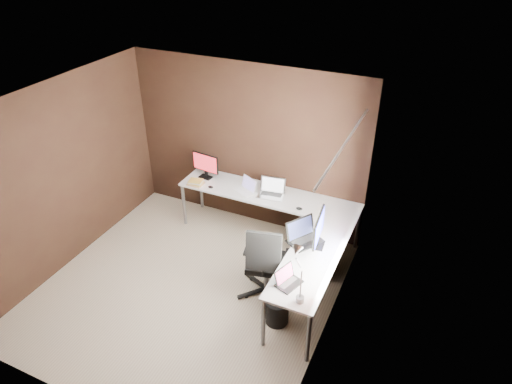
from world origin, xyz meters
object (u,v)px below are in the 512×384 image
monitor_right (319,229)px  laptop_white (247,188)px  drawer_pedestal (322,249)px  monitor_left (205,164)px  wastebasket (277,311)px  book_stack (196,182)px  laptop_silver (272,191)px  office_chair (266,274)px  desk_lamp (298,266)px  laptop_black_small (287,280)px  laptop_black_big (303,236)px

monitor_right → laptop_white: (-1.32, 0.78, -0.20)m
drawer_pedestal → monitor_left: monitor_left is taller
monitor_left → wastebasket: bearing=-34.2°
drawer_pedestal → wastebasket: 1.20m
monitor_left → book_stack: size_ratio=1.93×
wastebasket → monitor_left: bearing=139.0°
drawer_pedestal → monitor_right: 0.84m
drawer_pedestal → monitor_left: bearing=168.5°
laptop_silver → drawer_pedestal: bearing=-29.5°
drawer_pedestal → wastebasket: drawer_pedestal is taller
laptop_white → office_chair: bearing=-28.3°
laptop_silver → desk_lamp: size_ratio=0.62×
monitor_left → office_chair: (1.51, -1.20, -0.64)m
laptop_black_small → monitor_left: bearing=69.0°
laptop_white → laptop_black_big: (1.13, -0.75, 0.01)m
drawer_pedestal → laptop_black_big: (-0.14, -0.46, 0.49)m
laptop_black_small → desk_lamp: bearing=-112.9°
drawer_pedestal → desk_lamp: bearing=-85.4°
book_stack → laptop_black_big: bearing=-17.9°
laptop_silver → wastebasket: size_ratio=1.25×
monitor_left → book_stack: bearing=-90.4°
laptop_silver → wastebasket: (0.72, -1.53, -0.62)m
monitor_right → book_stack: size_ratio=2.30×
book_stack → monitor_right: bearing=-17.1°
laptop_white → laptop_black_small: size_ratio=1.07×
monitor_right → wastebasket: (-0.23, -0.68, -0.82)m
desk_lamp → monitor_left: bearing=149.1°
laptop_white → laptop_black_small: 1.97m
monitor_left → laptop_white: (0.74, -0.12, -0.18)m
laptop_silver → laptop_black_big: (0.76, -0.82, 0.01)m
laptop_silver → book_stack: size_ratio=1.71×
laptop_black_small → book_stack: laptop_black_small is taller
office_chair → monitor_right: bearing=16.2°
monitor_left → laptop_black_big: size_ratio=0.89×
laptop_black_big → laptop_silver: bearing=75.9°
monitor_right → laptop_black_big: bearing=75.1°
laptop_black_big → office_chair: (-0.35, -0.34, -0.48)m
laptop_white → laptop_black_small: laptop_white is taller
laptop_white → desk_lamp: desk_lamp is taller
desk_lamp → laptop_black_small: bearing=147.4°
laptop_white → wastebasket: 1.93m
laptop_silver → desk_lamp: 2.05m
drawer_pedestal → laptop_white: laptop_white is taller
desk_lamp → laptop_black_big: bearing=114.6°
wastebasket → laptop_black_small: bearing=-30.7°
desk_lamp → wastebasket: desk_lamp is taller
office_chair → desk_lamp: bearing=-58.0°
laptop_silver → wastebasket: bearing=-72.8°
monitor_right → wastebasket: size_ratio=1.67×
drawer_pedestal → laptop_silver: (-0.90, 0.35, 0.48)m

